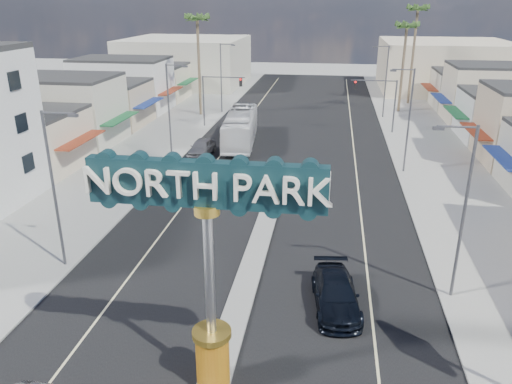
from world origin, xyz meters
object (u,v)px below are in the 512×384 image
(palm_right_mid, at_px, (407,30))
(streetlight_r_near, at_px, (462,206))
(streetlight_l_mid, at_px, (171,108))
(palm_right_far, at_px, (417,14))
(palm_left_far, at_px, (197,24))
(streetlight_l_far, at_px, (222,75))
(traffic_signal_left, at_px, (218,91))
(city_bus, at_px, (240,127))
(streetlight_r_mid, at_px, (407,116))
(traffic_signal_right, at_px, (379,95))
(car_parked_left, at_px, (202,147))
(gateway_sign, at_px, (208,253))
(streetlight_r_far, at_px, (385,78))
(suv_right, at_px, (336,294))
(streetlight_l_near, at_px, (56,183))

(palm_right_mid, bearing_deg, streetlight_r_near, -93.19)
(streetlight_l_mid, xyz_separation_m, palm_right_far, (25.43, 32.00, 7.32))
(streetlight_r_near, relative_size, palm_left_far, 0.69)
(streetlight_r_near, distance_m, palm_right_far, 52.71)
(streetlight_l_far, bearing_deg, traffic_signal_left, -81.14)
(streetlight_l_mid, xyz_separation_m, city_bus, (5.07, 7.34, -3.37))
(streetlight_l_far, bearing_deg, streetlight_r_mid, -46.52)
(traffic_signal_right, relative_size, streetlight_r_near, 0.67)
(streetlight_r_mid, distance_m, car_parked_left, 19.38)
(palm_right_mid, bearing_deg, traffic_signal_right, -107.63)
(gateway_sign, relative_size, car_parked_left, 1.93)
(streetlight_r_far, relative_size, suv_right, 1.73)
(traffic_signal_left, relative_size, streetlight_r_far, 0.67)
(traffic_signal_left, distance_m, palm_right_far, 31.22)
(palm_left_far, bearing_deg, streetlight_l_near, -86.33)
(traffic_signal_right, xyz_separation_m, streetlight_l_far, (-19.62, 8.01, 0.79))
(streetlight_r_near, bearing_deg, traffic_signal_right, 92.10)
(palm_left_far, bearing_deg, gateway_sign, -74.85)
(streetlight_l_mid, bearing_deg, suv_right, -55.21)
(streetlight_l_far, xyz_separation_m, streetlight_r_near, (20.87, -42.00, 0.00))
(palm_right_far, bearing_deg, palm_left_far, -156.80)
(traffic_signal_left, height_order, streetlight_l_far, streetlight_l_far)
(streetlight_r_mid, xyz_separation_m, palm_right_far, (4.57, 32.00, 7.32))
(suv_right, bearing_deg, streetlight_r_mid, 68.00)
(streetlight_l_mid, xyz_separation_m, suv_right, (15.16, -21.82, -4.31))
(streetlight_r_near, xyz_separation_m, streetlight_r_far, (0.00, 42.00, 0.00))
(streetlight_r_mid, xyz_separation_m, palm_left_far, (-23.43, 20.00, 6.43))
(streetlight_r_far, relative_size, palm_right_mid, 0.74)
(palm_left_far, relative_size, car_parked_left, 2.77)
(palm_left_far, bearing_deg, streetlight_l_far, 37.92)
(gateway_sign, distance_m, traffic_signal_left, 43.04)
(gateway_sign, xyz_separation_m, traffic_signal_right, (9.18, 42.02, -1.65))
(palm_right_far, bearing_deg, palm_right_mid, -108.43)
(gateway_sign, bearing_deg, streetlight_l_mid, 110.42)
(palm_right_far, relative_size, car_parked_left, 2.98)
(suv_right, bearing_deg, traffic_signal_left, 103.87)
(traffic_signal_left, relative_size, streetlight_l_mid, 0.67)
(traffic_signal_left, bearing_deg, streetlight_l_near, -92.10)
(palm_right_mid, height_order, palm_right_far, palm_right_far)
(gateway_sign, distance_m, streetlight_r_far, 51.10)
(streetlight_r_far, bearing_deg, streetlight_r_mid, -90.00)
(streetlight_l_near, distance_m, streetlight_r_mid, 28.90)
(streetlight_l_far, relative_size, streetlight_r_far, 1.00)
(streetlight_l_far, relative_size, palm_right_far, 0.64)
(traffic_signal_left, height_order, palm_left_far, palm_left_far)
(traffic_signal_left, relative_size, streetlight_l_near, 0.67)
(gateway_sign, relative_size, traffic_signal_left, 1.53)
(streetlight_r_near, xyz_separation_m, palm_right_far, (4.57, 52.00, 7.32))
(suv_right, bearing_deg, city_bus, 101.74)
(traffic_signal_right, relative_size, palm_right_far, 0.43)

